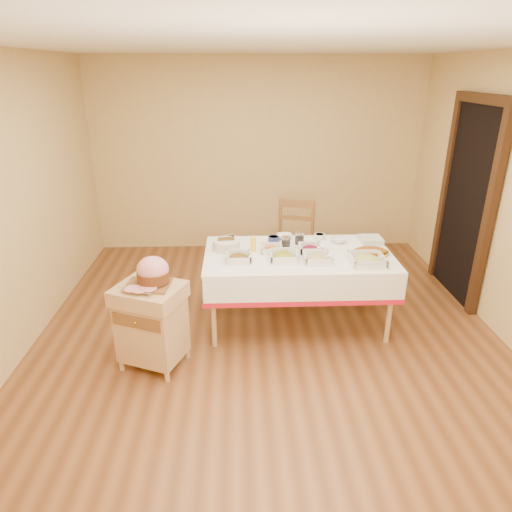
{
  "coord_description": "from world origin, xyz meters",
  "views": [
    {
      "loc": [
        -0.28,
        -3.8,
        2.43
      ],
      "look_at": [
        -0.12,
        0.2,
        0.78
      ],
      "focal_mm": 32.0,
      "sensor_mm": 36.0,
      "label": 1
    }
  ],
  "objects_px": {
    "dining_chair": "(294,243)",
    "bread_basket": "(226,245)",
    "ham_on_board": "(152,273)",
    "plate_stack": "(371,240)",
    "dining_table": "(298,268)",
    "butcher_cart": "(151,321)",
    "mustard_bottle": "(253,244)",
    "brass_platter": "(371,252)",
    "preserve_jar_right": "(299,239)",
    "preserve_jar_left": "(286,243)"
  },
  "relations": [
    {
      "from": "preserve_jar_right",
      "to": "brass_platter",
      "type": "distance_m",
      "value": 0.73
    },
    {
      "from": "dining_chair",
      "to": "ham_on_board",
      "type": "xyz_separation_m",
      "value": [
        -1.36,
        -1.55,
        0.35
      ]
    },
    {
      "from": "butcher_cart",
      "to": "preserve_jar_right",
      "type": "height_order",
      "value": "preserve_jar_right"
    },
    {
      "from": "bread_basket",
      "to": "brass_platter",
      "type": "distance_m",
      "value": 1.41
    },
    {
      "from": "bread_basket",
      "to": "brass_platter",
      "type": "relative_size",
      "value": 0.78
    },
    {
      "from": "butcher_cart",
      "to": "bread_basket",
      "type": "relative_size",
      "value": 2.83
    },
    {
      "from": "preserve_jar_right",
      "to": "plate_stack",
      "type": "xyz_separation_m",
      "value": [
        0.74,
        -0.01,
        -0.02
      ]
    },
    {
      "from": "butcher_cart",
      "to": "ham_on_board",
      "type": "distance_m",
      "value": 0.44
    },
    {
      "from": "ham_on_board",
      "to": "plate_stack",
      "type": "relative_size",
      "value": 1.76
    },
    {
      "from": "mustard_bottle",
      "to": "bread_basket",
      "type": "relative_size",
      "value": 0.66
    },
    {
      "from": "butcher_cart",
      "to": "brass_platter",
      "type": "distance_m",
      "value": 2.16
    },
    {
      "from": "bread_basket",
      "to": "brass_platter",
      "type": "xyz_separation_m",
      "value": [
        1.4,
        -0.18,
        -0.03
      ]
    },
    {
      "from": "dining_table",
      "to": "mustard_bottle",
      "type": "bearing_deg",
      "value": 171.08
    },
    {
      "from": "preserve_jar_left",
      "to": "preserve_jar_right",
      "type": "bearing_deg",
      "value": 34.35
    },
    {
      "from": "dining_table",
      "to": "preserve_jar_left",
      "type": "relative_size",
      "value": 15.58
    },
    {
      "from": "mustard_bottle",
      "to": "plate_stack",
      "type": "bearing_deg",
      "value": 8.41
    },
    {
      "from": "plate_stack",
      "to": "brass_platter",
      "type": "xyz_separation_m",
      "value": [
        -0.08,
        -0.3,
        -0.01
      ]
    },
    {
      "from": "mustard_bottle",
      "to": "ham_on_board",
      "type": "bearing_deg",
      "value": -140.02
    },
    {
      "from": "preserve_jar_right",
      "to": "plate_stack",
      "type": "height_order",
      "value": "preserve_jar_right"
    },
    {
      "from": "bread_basket",
      "to": "preserve_jar_left",
      "type": "bearing_deg",
      "value": 2.15
    },
    {
      "from": "mustard_bottle",
      "to": "brass_platter",
      "type": "height_order",
      "value": "mustard_bottle"
    },
    {
      "from": "dining_chair",
      "to": "plate_stack",
      "type": "xyz_separation_m",
      "value": [
        0.71,
        -0.65,
        0.27
      ]
    },
    {
      "from": "ham_on_board",
      "to": "bread_basket",
      "type": "xyz_separation_m",
      "value": [
        0.59,
        0.78,
        -0.06
      ]
    },
    {
      "from": "ham_on_board",
      "to": "dining_table",
      "type": "bearing_deg",
      "value": 26.73
    },
    {
      "from": "dining_chair",
      "to": "bread_basket",
      "type": "height_order",
      "value": "dining_chair"
    },
    {
      "from": "dining_table",
      "to": "ham_on_board",
      "type": "relative_size",
      "value": 4.83
    },
    {
      "from": "bread_basket",
      "to": "butcher_cart",
      "type": "bearing_deg",
      "value": -127.88
    },
    {
      "from": "butcher_cart",
      "to": "preserve_jar_right",
      "type": "xyz_separation_m",
      "value": [
        1.38,
        0.94,
        0.38
      ]
    },
    {
      "from": "butcher_cart",
      "to": "mustard_bottle",
      "type": "bearing_deg",
      "value": 39.91
    },
    {
      "from": "dining_table",
      "to": "preserve_jar_left",
      "type": "xyz_separation_m",
      "value": [
        -0.11,
        0.15,
        0.21
      ]
    },
    {
      "from": "plate_stack",
      "to": "brass_platter",
      "type": "height_order",
      "value": "plate_stack"
    },
    {
      "from": "preserve_jar_right",
      "to": "bread_basket",
      "type": "distance_m",
      "value": 0.76
    },
    {
      "from": "bread_basket",
      "to": "preserve_jar_right",
      "type": "bearing_deg",
      "value": 9.51
    },
    {
      "from": "preserve_jar_left",
      "to": "brass_platter",
      "type": "bearing_deg",
      "value": -14.33
    },
    {
      "from": "bread_basket",
      "to": "dining_table",
      "type": "bearing_deg",
      "value": -10.4
    },
    {
      "from": "butcher_cart",
      "to": "brass_platter",
      "type": "xyz_separation_m",
      "value": [
        2.03,
        0.63,
        0.35
      ]
    },
    {
      "from": "preserve_jar_left",
      "to": "brass_platter",
      "type": "height_order",
      "value": "preserve_jar_left"
    },
    {
      "from": "butcher_cart",
      "to": "dining_table",
      "type": "bearing_deg",
      "value": 27.1
    },
    {
      "from": "dining_chair",
      "to": "plate_stack",
      "type": "height_order",
      "value": "dining_chair"
    },
    {
      "from": "bread_basket",
      "to": "brass_platter",
      "type": "bearing_deg",
      "value": -7.46
    },
    {
      "from": "butcher_cart",
      "to": "bread_basket",
      "type": "xyz_separation_m",
      "value": [
        0.63,
        0.81,
        0.38
      ]
    },
    {
      "from": "dining_table",
      "to": "ham_on_board",
      "type": "bearing_deg",
      "value": -153.27
    },
    {
      "from": "ham_on_board",
      "to": "butcher_cart",
      "type": "bearing_deg",
      "value": -141.84
    },
    {
      "from": "preserve_jar_left",
      "to": "bread_basket",
      "type": "distance_m",
      "value": 0.6
    },
    {
      "from": "preserve_jar_right",
      "to": "mustard_bottle",
      "type": "distance_m",
      "value": 0.51
    },
    {
      "from": "dining_table",
      "to": "ham_on_board",
      "type": "height_order",
      "value": "ham_on_board"
    },
    {
      "from": "butcher_cart",
      "to": "bread_basket",
      "type": "height_order",
      "value": "bread_basket"
    },
    {
      "from": "plate_stack",
      "to": "dining_chair",
      "type": "bearing_deg",
      "value": 137.81
    },
    {
      "from": "butcher_cart",
      "to": "bread_basket",
      "type": "distance_m",
      "value": 1.1
    },
    {
      "from": "plate_stack",
      "to": "bread_basket",
      "type": "bearing_deg",
      "value": -175.4
    }
  ]
}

